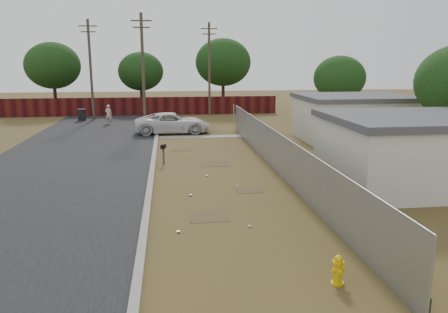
{
  "coord_description": "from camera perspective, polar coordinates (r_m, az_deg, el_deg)",
  "views": [
    {
      "loc": [
        -2.12,
        -19.54,
        5.41
      ],
      "look_at": [
        0.36,
        -0.17,
        1.1
      ],
      "focal_mm": 35.0,
      "sensor_mm": 36.0,
      "label": 1
    }
  ],
  "objects": [
    {
      "name": "horizon_trees",
      "position": [
        43.2,
        -3.44,
        11.39
      ],
      "size": [
        33.32,
        31.94,
        7.78
      ],
      "color": "#372519",
      "rests_on": "ground"
    },
    {
      "name": "ground",
      "position": [
        20.38,
        -1.06,
        -2.95
      ],
      "size": [
        120.0,
        120.0,
        0.0
      ],
      "primitive_type": "plane",
      "color": "brown",
      "rests_on": "ground"
    },
    {
      "name": "fire_hydrant",
      "position": [
        11.42,
        14.68,
        -14.16
      ],
      "size": [
        0.37,
        0.38,
        0.8
      ],
      "color": "gold",
      "rests_on": "ground"
    },
    {
      "name": "mailbox",
      "position": [
        23.33,
        -7.94,
        1.07
      ],
      "size": [
        0.31,
        0.47,
        1.08
      ],
      "color": "brown",
      "rests_on": "ground"
    },
    {
      "name": "utility_poles",
      "position": [
        40.24,
        -9.69,
        11.26
      ],
      "size": [
        12.6,
        8.24,
        9.0
      ],
      "color": "#463C2F",
      "rests_on": "ground"
    },
    {
      "name": "scattered_litter",
      "position": [
        18.62,
        -1.6,
        -4.32
      ],
      "size": [
        2.82,
        11.53,
        0.07
      ],
      "color": "silver",
      "rests_on": "ground"
    },
    {
      "name": "pickup_truck",
      "position": [
        33.31,
        -6.73,
        4.38
      ],
      "size": [
        5.73,
        2.81,
        1.57
      ],
      "primitive_type": "imported",
      "rotation": [
        0.0,
        0.0,
        1.61
      ],
      "color": "silver",
      "rests_on": "ground"
    },
    {
      "name": "street",
      "position": [
        28.49,
        -16.53,
        1.02
      ],
      "size": [
        15.1,
        60.0,
        0.12
      ],
      "color": "black",
      "rests_on": "ground"
    },
    {
      "name": "trash_bin",
      "position": [
        42.1,
        -18.06,
        5.21
      ],
      "size": [
        0.73,
        0.77,
        1.08
      ],
      "color": "black",
      "rests_on": "ground"
    },
    {
      "name": "houses",
      "position": [
        25.86,
        20.03,
        3.13
      ],
      "size": [
        9.3,
        17.24,
        3.1
      ],
      "color": "beige",
      "rests_on": "ground"
    },
    {
      "name": "privacy_fence",
      "position": [
        44.93,
        -12.3,
        6.4
      ],
      "size": [
        30.0,
        0.12,
        1.8
      ],
      "primitive_type": "cube",
      "color": "#4E1510",
      "rests_on": "ground"
    },
    {
      "name": "pedestrian",
      "position": [
        39.2,
        -14.83,
        5.34
      ],
      "size": [
        0.7,
        0.56,
        1.68
      ],
      "primitive_type": "imported",
      "rotation": [
        0.0,
        0.0,
        2.85
      ],
      "color": "#C0A98C",
      "rests_on": "ground"
    },
    {
      "name": "chainlink_fence",
      "position": [
        21.72,
        6.84,
        0.09
      ],
      "size": [
        0.1,
        27.06,
        2.02
      ],
      "color": "#929399",
      "rests_on": "ground"
    }
  ]
}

